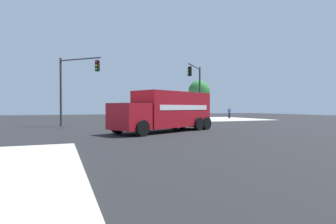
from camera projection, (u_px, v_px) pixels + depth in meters
ground_plane at (162, 130)px, 20.99m from camera, size 100.00×100.00×0.00m
sidewalk_corner_near at (214, 119)px, 38.04m from camera, size 12.38×12.38×0.14m
delivery_truck at (167, 111)px, 19.55m from camera, size 8.66×5.89×2.93m
traffic_light_primary at (72, 81)px, 24.55m from camera, size 3.43×3.22×6.46m
traffic_light_secondary at (197, 85)px, 29.31m from camera, size 3.08×3.20×6.29m
pedestrian_near_corner at (229, 112)px, 40.47m from camera, size 0.53×0.22×1.58m
picket_fence_run at (195, 115)px, 43.53m from camera, size 4.96×0.05×0.95m
shade_tree_near at (199, 91)px, 42.09m from camera, size 3.42×3.42×5.97m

